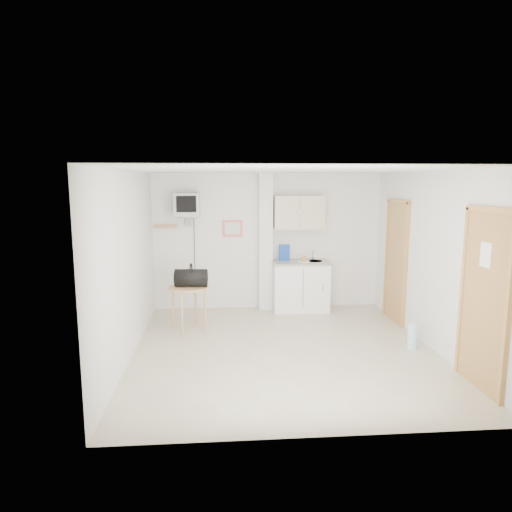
{
  "coord_description": "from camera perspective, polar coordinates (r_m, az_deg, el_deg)",
  "views": [
    {
      "loc": [
        -0.88,
        -6.1,
        2.35
      ],
      "look_at": [
        -0.35,
        0.6,
        1.25
      ],
      "focal_mm": 32.0,
      "sensor_mm": 36.0,
      "label": 1
    }
  ],
  "objects": [
    {
      "name": "water_bottle",
      "position": [
        6.91,
        18.94,
        -9.54
      ],
      "size": [
        0.13,
        0.13,
        0.4
      ],
      "color": "#B0E0F5",
      "rests_on": "ground"
    },
    {
      "name": "room_envelope",
      "position": [
        6.34,
        5.66,
        1.89
      ],
      "size": [
        4.24,
        4.54,
        2.55
      ],
      "color": "white",
      "rests_on": "ground"
    },
    {
      "name": "kitchenette",
      "position": [
        8.38,
        5.52,
        -1.38
      ],
      "size": [
        1.03,
        0.58,
        2.1
      ],
      "color": "white",
      "rests_on": "ground"
    },
    {
      "name": "crt_television",
      "position": [
        8.16,
        -8.6,
        6.28
      ],
      "size": [
        0.44,
        0.45,
        2.15
      ],
      "color": "slate",
      "rests_on": "ground"
    },
    {
      "name": "round_table",
      "position": [
        7.36,
        -8.4,
        -4.5
      ],
      "size": [
        0.64,
        0.64,
        0.7
      ],
      "rotation": [
        0.0,
        0.0,
        -0.33
      ],
      "color": "tan",
      "rests_on": "ground"
    },
    {
      "name": "ground",
      "position": [
        6.6,
        3.49,
        -11.59
      ],
      "size": [
        4.5,
        4.5,
        0.0
      ],
      "primitive_type": "plane",
      "color": "#BAAE93",
      "rests_on": "ground"
    },
    {
      "name": "duffel_bag",
      "position": [
        7.31,
        -8.11,
        -2.7
      ],
      "size": [
        0.53,
        0.32,
        0.38
      ],
      "rotation": [
        0.0,
        0.0,
        -0.09
      ],
      "color": "black",
      "rests_on": "round_table"
    }
  ]
}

